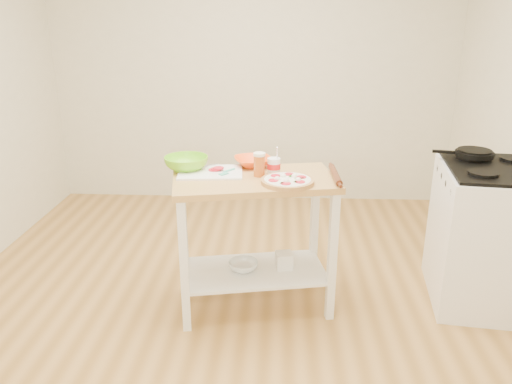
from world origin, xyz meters
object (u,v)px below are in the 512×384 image
at_px(cutting_board, 210,172).
at_px(shelf_glass_bowl, 243,266).
at_px(spatula, 227,172).
at_px(shelf_bin, 284,260).
at_px(gas_stove, 488,235).
at_px(pizza, 287,181).
at_px(rolling_pin, 335,175).
at_px(yogurt_tub, 274,166).
at_px(green_bowl, 186,163).
at_px(knife, 195,168).
at_px(beer_pint, 259,164).
at_px(skillet, 473,154).
at_px(orange_bowl, 253,162).
at_px(prep_island, 254,217).

xyz_separation_m(cutting_board, shelf_glass_bowl, (0.21, -0.09, -0.62)).
xyz_separation_m(spatula, shelf_bin, (0.37, -0.01, -0.60)).
relative_size(gas_stove, pizza, 3.50).
xyz_separation_m(rolling_pin, shelf_bin, (-0.30, 0.03, -0.61)).
height_order(pizza, yogurt_tub, yogurt_tub).
distance_m(green_bowl, yogurt_tub, 0.57).
height_order(knife, beer_pint, beer_pint).
height_order(spatula, yogurt_tub, yogurt_tub).
xyz_separation_m(pizza, green_bowl, (-0.65, 0.24, 0.03)).
height_order(skillet, spatula, skillet).
distance_m(orange_bowl, green_bowl, 0.44).
distance_m(prep_island, cutting_board, 0.40).
xyz_separation_m(cutting_board, green_bowl, (-0.16, 0.06, 0.04)).
relative_size(prep_island, spatula, 7.42).
height_order(cutting_board, beer_pint, beer_pint).
bearing_deg(prep_island, green_bowl, 162.49).
relative_size(prep_island, rolling_pin, 3.12).
height_order(gas_stove, beer_pint, gas_stove).
distance_m(gas_stove, beer_pint, 1.60).
bearing_deg(green_bowl, spatula, -17.56).
height_order(rolling_pin, shelf_glass_bowl, rolling_pin).
xyz_separation_m(gas_stove, beer_pint, (-1.51, -0.13, 0.50)).
bearing_deg(rolling_pin, shelf_glass_bowl, -177.75).
bearing_deg(shelf_glass_bowl, shelf_bin, 10.39).
height_order(prep_island, cutting_board, cutting_board).
height_order(cutting_board, spatula, cutting_board).
distance_m(prep_island, shelf_glass_bowl, 0.36).
bearing_deg(cutting_board, pizza, -25.15).
height_order(shelf_glass_bowl, shelf_bin, shelf_bin).
height_order(cutting_board, shelf_bin, cutting_board).
distance_m(orange_bowl, beer_pint, 0.23).
relative_size(gas_stove, green_bowl, 3.94).
bearing_deg(skillet, shelf_glass_bowl, -155.32).
relative_size(prep_island, gas_stove, 0.97).
height_order(skillet, cutting_board, skillet).
xyz_separation_m(green_bowl, rolling_pin, (0.94, -0.13, -0.02)).
relative_size(knife, orange_bowl, 0.93).
bearing_deg(gas_stove, skillet, 123.64).
relative_size(knife, green_bowl, 0.81).
bearing_deg(prep_island, cutting_board, 164.04).
bearing_deg(orange_bowl, beer_pint, -76.77).
bearing_deg(cutting_board, spatula, -18.21).
xyz_separation_m(skillet, orange_bowl, (-1.46, -0.11, -0.05)).
height_order(prep_island, shelf_glass_bowl, prep_island).
xyz_separation_m(green_bowl, shelf_glass_bowl, (0.37, -0.15, -0.65)).
distance_m(gas_stove, orange_bowl, 1.63).
distance_m(pizza, rolling_pin, 0.32).
xyz_separation_m(gas_stove, pizza, (-1.34, -0.26, 0.44)).
bearing_deg(shelf_glass_bowl, knife, 156.03).
bearing_deg(shelf_bin, knife, 171.09).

